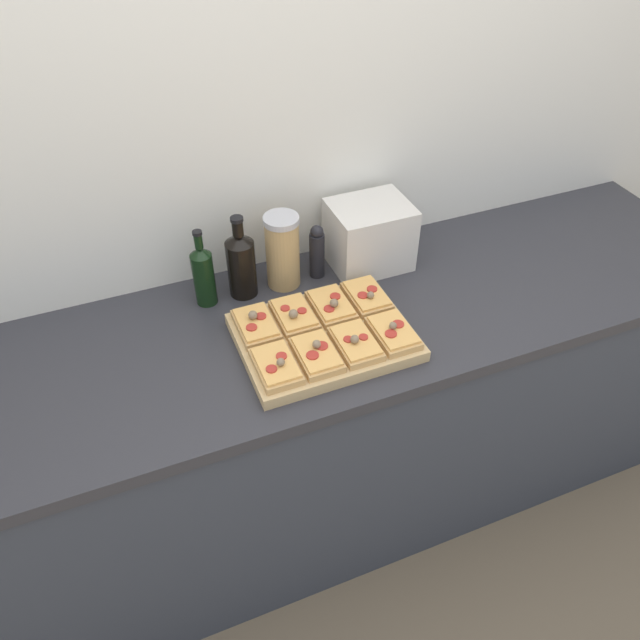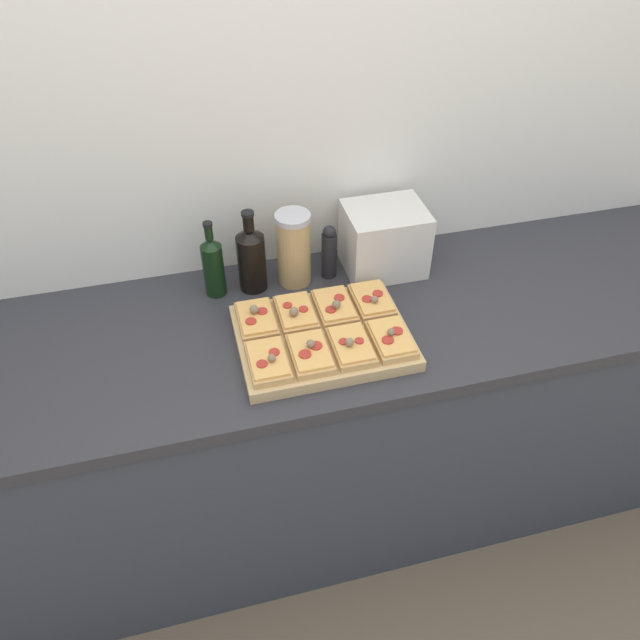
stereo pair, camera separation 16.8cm
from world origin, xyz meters
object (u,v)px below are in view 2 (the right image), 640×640
at_px(wine_bottle, 251,258).
at_px(grain_jar_tall, 294,249).
at_px(cutting_board, 323,337).
at_px(olive_oil_bottle, 213,265).
at_px(pepper_mill, 329,252).
at_px(toaster_oven, 384,239).

xyz_separation_m(wine_bottle, grain_jar_tall, (0.13, 0.00, 0.01)).
bearing_deg(cutting_board, wine_bottle, 115.83).
distance_m(olive_oil_bottle, pepper_mill, 0.35).
bearing_deg(olive_oil_bottle, grain_jar_tall, 0.00).
xyz_separation_m(olive_oil_bottle, pepper_mill, (0.35, 0.00, -0.01)).
xyz_separation_m(cutting_board, wine_bottle, (-0.14, 0.29, 0.09)).
relative_size(cutting_board, wine_bottle, 1.76).
relative_size(wine_bottle, pepper_mill, 1.47).
height_order(cutting_board, olive_oil_bottle, olive_oil_bottle).
relative_size(cutting_board, pepper_mill, 2.59).
distance_m(pepper_mill, toaster_oven, 0.17).
height_order(olive_oil_bottle, wine_bottle, wine_bottle).
bearing_deg(wine_bottle, pepper_mill, 0.00).
xyz_separation_m(olive_oil_bottle, wine_bottle, (0.11, -0.00, 0.01)).
height_order(cutting_board, toaster_oven, toaster_oven).
distance_m(grain_jar_tall, toaster_oven, 0.28).
bearing_deg(wine_bottle, grain_jar_tall, 0.00).
bearing_deg(cutting_board, grain_jar_tall, 92.66).
height_order(wine_bottle, pepper_mill, wine_bottle).
relative_size(olive_oil_bottle, grain_jar_tall, 1.05).
bearing_deg(olive_oil_bottle, wine_bottle, -0.00).
xyz_separation_m(wine_bottle, toaster_oven, (0.41, -0.00, -0.00)).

